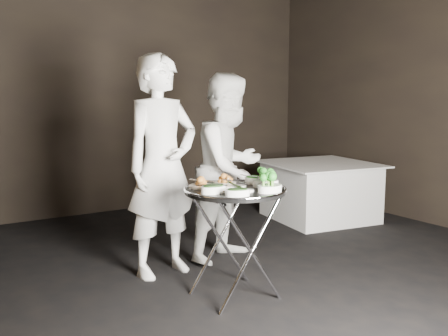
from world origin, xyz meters
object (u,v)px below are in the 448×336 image
dining_table (319,191)px  tray_stand (235,238)px  serving_tray (235,190)px  waiter_left (162,166)px  waiter_right (230,168)px

dining_table → tray_stand: bearing=-146.7°
serving_tray → waiter_left: bearing=107.3°
waiter_left → dining_table: waiter_left is taller
serving_tray → waiter_right: (0.46, 0.77, 0.03)m
waiter_left → dining_table: (2.41, 0.69, -0.57)m
serving_tray → dining_table: bearing=33.3°
dining_table → waiter_left: bearing=-163.9°
serving_tray → waiter_left: waiter_left is taller
waiter_left → dining_table: bearing=7.2°
waiter_right → dining_table: size_ratio=1.40×
waiter_right → dining_table: bearing=1.8°
serving_tray → dining_table: 2.65m
waiter_left → serving_tray: bearing=-81.5°
waiter_right → dining_table: (1.72, 0.66, -0.50)m
tray_stand → waiter_left: waiter_left is taller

